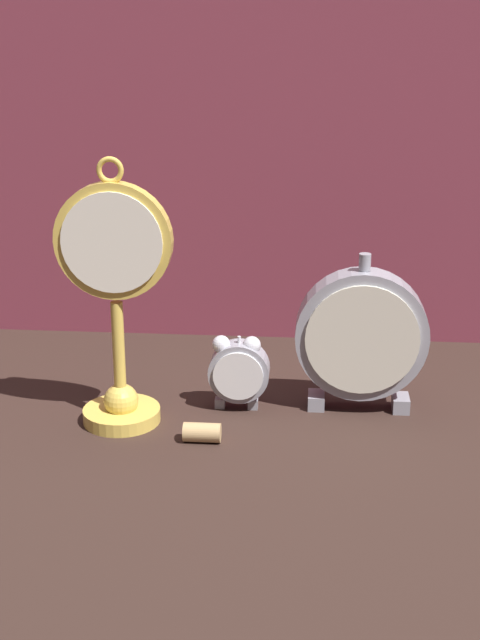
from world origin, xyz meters
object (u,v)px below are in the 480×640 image
Objects in this scene: alarm_clock_twin_bell at (236,369)px; wine_cork at (202,432)px; mantel_clock_silver at (361,336)px; pocket_watch_on_stand at (116,305)px.

alarm_clock_twin_bell is 2.22× the size of wine_cork.
mantel_clock_silver is 0.22m from wine_cork.
mantel_clock_silver is 4.64× the size of wine_cork.
wine_cork is at bearing -108.70° from alarm_clock_twin_bell.
alarm_clock_twin_bell reaches higher than wine_cork.
alarm_clock_twin_bell is at bearing 71.30° from wine_cork.
pocket_watch_on_stand is 7.42× the size of wine_cork.
wine_cork is (-0.03, -0.09, -0.04)m from alarm_clock_twin_bell.
mantel_clock_silver is at bearing 3.78° from alarm_clock_twin_bell.
pocket_watch_on_stand is at bearing -168.45° from mantel_clock_silver.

